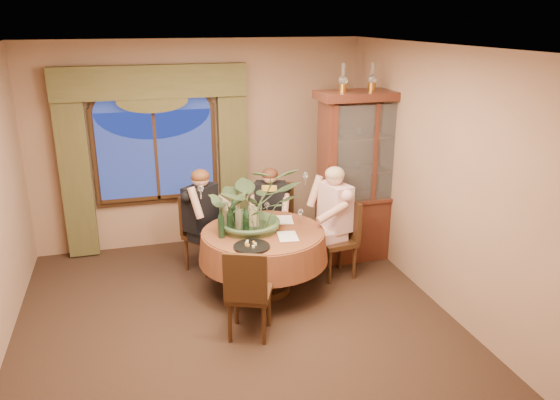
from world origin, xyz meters
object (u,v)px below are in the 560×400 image
object	(u,v)px
wine_bottle_0	(238,217)
wine_bottle_5	(230,221)
china_cabinet	(367,177)
chair_back	(205,234)
centerpiece_plant	(253,173)
oil_lamp_left	(343,77)
person_pink	(335,221)
wine_bottle_3	(233,213)
chair_right	(336,240)
person_back	(201,221)
olive_bowl	(272,228)
oil_lamp_right	(401,76)
chair_back_right	(276,221)
person_scarf	(270,213)
wine_bottle_2	(246,221)
oil_lamp_center	(372,77)
dining_table	(263,261)
chair_front_left	(249,291)
wine_bottle_1	(226,216)
stoneware_vase	(253,217)
wine_bottle_4	(221,223)

from	to	relation	value
wine_bottle_0	wine_bottle_5	xyz separation A→B (m)	(-0.12, -0.11, 0.00)
china_cabinet	chair_back	distance (m)	2.20
centerpiece_plant	oil_lamp_left	bearing A→B (deg)	21.88
person_pink	wine_bottle_3	distance (m)	1.28
wine_bottle_0	wine_bottle_3	distance (m)	0.13
china_cabinet	chair_right	size ratio (longest dim) A/B	2.29
chair_right	person_pink	bearing A→B (deg)	-16.23
person_back	olive_bowl	distance (m)	1.03
person_back	olive_bowl	size ratio (longest dim) A/B	7.95
oil_lamp_right	chair_back	distance (m)	3.13
person_back	centerpiece_plant	xyz separation A→B (m)	(0.52, -0.62, 0.74)
chair_back_right	centerpiece_plant	xyz separation A→B (m)	(-0.50, -0.83, 0.93)
person_scarf	chair_back	bearing A→B (deg)	28.72
china_cabinet	person_scarf	distance (m)	1.34
person_scarf	wine_bottle_2	xyz separation A→B (m)	(-0.53, -0.95, 0.30)
wine_bottle_0	wine_bottle_5	world-z (taller)	same
oil_lamp_left	oil_lamp_center	distance (m)	0.38
dining_table	oil_lamp_center	world-z (taller)	oil_lamp_center
chair_back_right	wine_bottle_5	size ratio (longest dim) A/B	2.91
person_scarf	olive_bowl	distance (m)	0.95
chair_front_left	china_cabinet	bearing A→B (deg)	60.46
china_cabinet	person_pink	world-z (taller)	china_cabinet
wine_bottle_5	chair_back	bearing A→B (deg)	103.31
person_back	person_scarf	distance (m)	0.94
person_scarf	wine_bottle_1	bearing A→B (deg)	65.63
oil_lamp_right	wine_bottle_3	distance (m)	2.69
chair_front_left	person_pink	bearing A→B (deg)	62.35
stoneware_vase	person_pink	bearing A→B (deg)	5.48
wine_bottle_1	chair_back_right	bearing A→B (deg)	44.13
person_scarf	centerpiece_plant	distance (m)	1.18
centerpiece_plant	dining_table	bearing A→B (deg)	-49.77
olive_bowl	wine_bottle_1	distance (m)	0.54
chair_back	olive_bowl	size ratio (longest dim) A/B	5.73
oil_lamp_center	person_scarf	bearing A→B (deg)	167.05
stoneware_vase	wine_bottle_1	size ratio (longest dim) A/B	0.75
dining_table	wine_bottle_3	xyz separation A→B (m)	(-0.30, 0.21, 0.54)
olive_bowl	wine_bottle_0	size ratio (longest dim) A/B	0.51
chair_back	chair_front_left	size ratio (longest dim) A/B	1.00
china_cabinet	wine_bottle_4	bearing A→B (deg)	-161.61
oil_lamp_right	chair_back_right	distance (m)	2.44
china_cabinet	person_back	size ratio (longest dim) A/B	1.65
wine_bottle_1	stoneware_vase	bearing A→B (deg)	-3.46
chair_front_left	wine_bottle_0	bearing A→B (deg)	106.86
oil_lamp_left	chair_back	xyz separation A→B (m)	(-1.73, 0.14, -1.89)
person_back	wine_bottle_2	xyz separation A→B (m)	(0.40, -0.79, 0.25)
china_cabinet	stoneware_vase	world-z (taller)	china_cabinet
chair_back_right	person_scarf	world-z (taller)	person_scarf
wine_bottle_3	chair_right	bearing A→B (deg)	-3.75
person_scarf	wine_bottle_1	size ratio (longest dim) A/B	3.76
person_pink	person_scarf	world-z (taller)	person_pink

